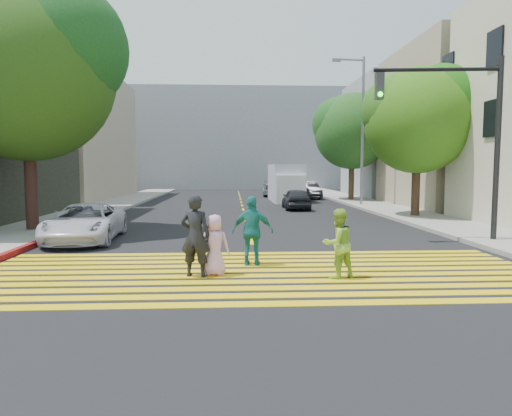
{
  "coord_description": "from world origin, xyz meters",
  "views": [
    {
      "loc": [
        -0.64,
        -9.31,
        2.48
      ],
      "look_at": [
        0.0,
        3.0,
        1.4
      ],
      "focal_mm": 32.0,
      "sensor_mm": 36.0,
      "label": 1
    }
  ],
  "objects": [
    {
      "name": "pedestrian_man",
      "position": [
        -1.48,
        1.01,
        0.95
      ],
      "size": [
        0.77,
        0.59,
        1.89
      ],
      "primitive_type": "imported",
      "rotation": [
        0.0,
        0.0,
        2.92
      ],
      "color": "black",
      "rests_on": "ground"
    },
    {
      "name": "street_lamp",
      "position": [
        7.55,
        19.91,
        5.47
      ],
      "size": [
        2.16,
        0.38,
        9.53
      ],
      "rotation": [
        0.0,
        0.0,
        0.08
      ],
      "color": "gray",
      "rests_on": "ground"
    },
    {
      "name": "lane_line",
      "position": [
        0.0,
        22.5,
        0.01
      ],
      "size": [
        0.12,
        34.4,
        0.01
      ],
      "color": "yellow",
      "rests_on": "ground"
    },
    {
      "name": "white_van",
      "position": [
        3.39,
        24.65,
        1.31
      ],
      "size": [
        2.26,
        5.88,
        2.77
      ],
      "rotation": [
        0.0,
        0.0,
        0.01
      ],
      "color": "silver",
      "rests_on": "ground"
    },
    {
      "name": "pedestrian_extra",
      "position": [
        -0.13,
        2.13,
        0.89
      ],
      "size": [
        1.08,
        0.55,
        1.78
      ],
      "primitive_type": "imported",
      "rotation": [
        0.0,
        0.0,
        3.03
      ],
      "color": "#1D7979",
      "rests_on": "ground"
    },
    {
      "name": "pedestrian_woman",
      "position": [
        1.73,
        0.71,
        0.79
      ],
      "size": [
        0.93,
        0.84,
        1.58
      ],
      "primitive_type": "imported",
      "rotation": [
        0.0,
        0.0,
        3.53
      ],
      "color": "#91C63B",
      "rests_on": "ground"
    },
    {
      "name": "tree_left",
      "position": [
        -8.23,
        8.52,
        6.34
      ],
      "size": [
        8.06,
        7.67,
        9.4
      ],
      "rotation": [
        0.0,
        0.0,
        -0.2
      ],
      "color": "#3D231C",
      "rests_on": "ground"
    },
    {
      "name": "dark_car_near",
      "position": [
        3.22,
        17.98,
        0.64
      ],
      "size": [
        1.58,
        3.79,
        1.28
      ],
      "primitive_type": "imported",
      "rotation": [
        0.0,
        0.0,
        3.12
      ],
      "color": "black",
      "rests_on": "ground"
    },
    {
      "name": "tree_right_far",
      "position": [
        8.39,
        24.6,
        5.52
      ],
      "size": [
        7.38,
        7.11,
        8.18
      ],
      "rotation": [
        0.0,
        0.0,
        -0.32
      ],
      "color": "#493317",
      "rests_on": "ground"
    },
    {
      "name": "traffic_signal",
      "position": [
        6.84,
        5.25,
        3.91
      ],
      "size": [
        4.11,
        0.62,
        6.04
      ],
      "rotation": [
        0.0,
        0.0,
        -0.1
      ],
      "color": "black",
      "rests_on": "ground"
    },
    {
      "name": "building_right_tan",
      "position": [
        15.0,
        19.0,
        5.0
      ],
      "size": [
        10.0,
        10.0,
        10.0
      ],
      "primitive_type": "cube",
      "color": "tan",
      "rests_on": "ground"
    },
    {
      "name": "building_right_grey",
      "position": [
        15.0,
        30.0,
        5.0
      ],
      "size": [
        10.0,
        10.0,
        10.0
      ],
      "primitive_type": "cube",
      "color": "gray",
      "rests_on": "ground"
    },
    {
      "name": "pedestrian_child",
      "position": [
        -1.05,
        1.09,
        0.71
      ],
      "size": [
        0.77,
        0.58,
        1.42
      ],
      "primitive_type": "imported",
      "rotation": [
        0.0,
        0.0,
        2.95
      ],
      "color": "#E1A3CC",
      "rests_on": "ground"
    },
    {
      "name": "sidewalk_right",
      "position": [
        8.5,
        15.0,
        0.07
      ],
      "size": [
        3.0,
        60.0,
        0.15
      ],
      "primitive_type": "cube",
      "color": "gray",
      "rests_on": "ground"
    },
    {
      "name": "backdrop_block",
      "position": [
        0.0,
        48.0,
        6.0
      ],
      "size": [
        30.0,
        8.0,
        12.0
      ],
      "primitive_type": "cube",
      "color": "gray",
      "rests_on": "ground"
    },
    {
      "name": "silver_car",
      "position": [
        3.07,
        31.04,
        0.71
      ],
      "size": [
        2.42,
        5.08,
        1.43
      ],
      "primitive_type": "imported",
      "rotation": [
        0.0,
        0.0,
        3.06
      ],
      "color": "gray",
      "rests_on": "ground"
    },
    {
      "name": "crosswalk",
      "position": [
        0.0,
        1.28,
        0.01
      ],
      "size": [
        13.4,
        5.3,
        0.01
      ],
      "color": "yellow",
      "rests_on": "ground"
    },
    {
      "name": "dark_car_parked",
      "position": [
        5.54,
        27.69,
        0.7
      ],
      "size": [
        1.7,
        4.35,
        1.41
      ],
      "primitive_type": "imported",
      "rotation": [
        0.0,
        0.0,
        0.05
      ],
      "color": "black",
      "rests_on": "ground"
    },
    {
      "name": "ground",
      "position": [
        0.0,
        0.0,
        0.0
      ],
      "size": [
        120.0,
        120.0,
        0.0
      ],
      "primitive_type": "plane",
      "color": "black"
    },
    {
      "name": "sidewalk_left",
      "position": [
        -8.5,
        22.0,
        0.07
      ],
      "size": [
        3.0,
        40.0,
        0.15
      ],
      "primitive_type": "cube",
      "color": "gray",
      "rests_on": "ground"
    },
    {
      "name": "tree_right_near",
      "position": [
        8.48,
        12.74,
        5.07
      ],
      "size": [
        6.83,
        6.6,
        7.49
      ],
      "rotation": [
        0.0,
        0.0,
        -0.35
      ],
      "color": "black",
      "rests_on": "ground"
    },
    {
      "name": "curb_red",
      "position": [
        -6.9,
        6.0,
        0.08
      ],
      "size": [
        0.2,
        8.0,
        0.16
      ],
      "primitive_type": "cube",
      "color": "maroon",
      "rests_on": "ground"
    },
    {
      "name": "building_left_tan",
      "position": [
        -16.0,
        28.0,
        5.0
      ],
      "size": [
        12.0,
        16.0,
        10.0
      ],
      "primitive_type": "cube",
      "color": "tan",
      "rests_on": "ground"
    },
    {
      "name": "white_sedan",
      "position": [
        -5.64,
        6.36,
        0.64
      ],
      "size": [
        2.38,
        4.69,
        1.27
      ],
      "primitive_type": "imported",
      "rotation": [
        0.0,
        0.0,
        0.06
      ],
      "color": "silver",
      "rests_on": "ground"
    }
  ]
}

